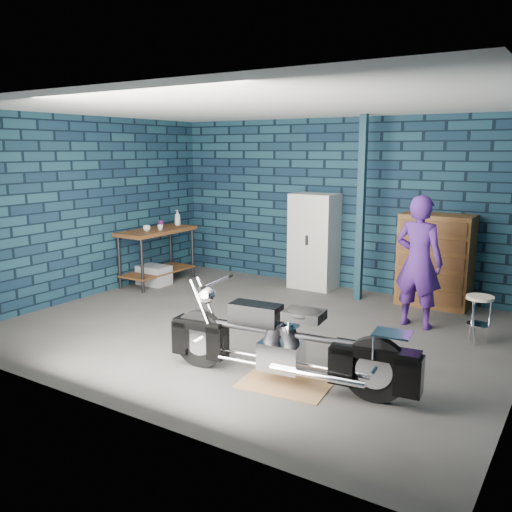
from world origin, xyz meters
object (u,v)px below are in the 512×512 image
at_px(storage_bin, 154,275).
at_px(motorcycle, 287,337).
at_px(workbench, 157,256).
at_px(locker, 314,241).
at_px(shop_stool, 478,320).
at_px(tool_chest, 435,260).
at_px(person, 419,262).

bearing_deg(storage_bin, motorcycle, -30.53).
height_order(workbench, motorcycle, motorcycle).
relative_size(locker, shop_stool, 2.71).
relative_size(workbench, tool_chest, 1.06).
xyz_separation_m(motorcycle, tool_chest, (0.48, 3.46, 0.19)).
height_order(person, tool_chest, person).
bearing_deg(person, locker, -21.63).
relative_size(storage_bin, tool_chest, 0.39).
height_order(storage_bin, shop_stool, shop_stool).
relative_size(workbench, locker, 0.92).
height_order(storage_bin, tool_chest, tool_chest).
distance_m(storage_bin, tool_chest, 4.45).
xyz_separation_m(workbench, person, (4.32, 0.04, 0.38)).
distance_m(tool_chest, shop_stool, 1.60).
height_order(storage_bin, locker, locker).
height_order(person, storage_bin, person).
bearing_deg(motorcycle, tool_chest, 75.60).
height_order(motorcycle, shop_stool, motorcycle).
bearing_deg(motorcycle, workbench, 141.83).
xyz_separation_m(person, shop_stool, (0.79, -0.22, -0.55)).
relative_size(workbench, person, 0.84).
bearing_deg(storage_bin, person, 2.17).
relative_size(motorcycle, person, 1.28).
xyz_separation_m(workbench, motorcycle, (3.78, -2.34, 0.02)).
height_order(motorcycle, locker, locker).
distance_m(workbench, storage_bin, 0.32).
bearing_deg(tool_chest, locker, 180.00).
height_order(workbench, person, person).
distance_m(workbench, person, 4.34).
height_order(workbench, shop_stool, workbench).
relative_size(motorcycle, shop_stool, 3.80).
xyz_separation_m(motorcycle, storage_bin, (-3.76, 2.22, -0.31)).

